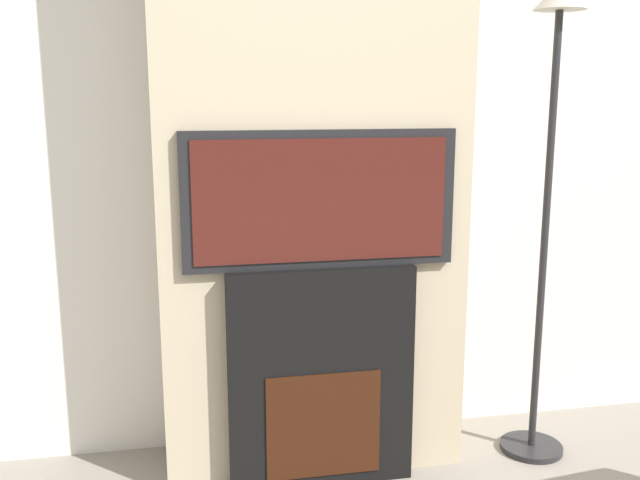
{
  "coord_description": "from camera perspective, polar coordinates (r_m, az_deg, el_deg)",
  "views": [
    {
      "loc": [
        -0.5,
        -0.9,
        1.49
      ],
      "look_at": [
        0.0,
        1.62,
        0.96
      ],
      "focal_mm": 40.0,
      "sensor_mm": 36.0,
      "label": 1
    }
  ],
  "objects": [
    {
      "name": "fireplace",
      "position": [
        2.78,
        0.01,
        -10.86
      ],
      "size": [
        0.71,
        0.15,
        0.86
      ],
      "color": "black",
      "rests_on": "ground_plane"
    },
    {
      "name": "chimney_breast",
      "position": [
        2.76,
        -0.79,
        8.73
      ],
      "size": [
        1.18,
        0.38,
        2.7
      ],
      "color": "#BCAD8E",
      "rests_on": "ground_plane"
    },
    {
      "name": "television",
      "position": [
        2.59,
        0.01,
        3.26
      ],
      "size": [
        1.01,
        0.07,
        0.5
      ],
      "color": "black",
      "rests_on": "fireplace"
    },
    {
      "name": "floor_lamp",
      "position": [
        2.95,
        17.89,
        5.83
      ],
      "size": [
        0.26,
        0.26,
        1.9
      ],
      "color": "#262628",
      "rests_on": "ground_plane"
    },
    {
      "name": "wall_back",
      "position": [
        2.98,
        -1.57,
        8.94
      ],
      "size": [
        6.0,
        0.06,
        2.7
      ],
      "color": "silver",
      "rests_on": "ground_plane"
    }
  ]
}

